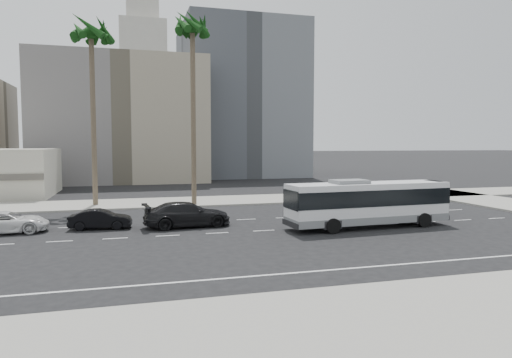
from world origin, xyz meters
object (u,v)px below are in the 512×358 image
object	(u,v)px
car_c	(6,222)
palm_near	(192,31)
car_a	(187,214)
car_b	(101,219)
palm_mid	(91,37)
city_bus	(368,202)

from	to	relation	value
car_c	palm_near	distance (m)	21.74
car_a	car_c	size ratio (longest dim) A/B	1.18
car_b	palm_mid	size ratio (longest dim) A/B	0.24
car_a	palm_mid	size ratio (longest dim) A/B	0.35
city_bus	palm_near	xyz separation A→B (m)	(-9.57, 13.82, 13.62)
city_bus	car_c	size ratio (longest dim) A/B	2.30
city_bus	car_b	bearing A→B (deg)	163.28
city_bus	car_c	xyz separation A→B (m)	(-22.47, 4.20, -1.00)
palm_mid	city_bus	bearing A→B (deg)	-41.01
city_bus	car_a	xyz separation A→B (m)	(-11.47, 3.40, -0.84)
city_bus	car_b	distance (m)	17.49
city_bus	palm_mid	distance (m)	27.23
car_a	palm_near	distance (m)	17.92
palm_near	car_a	bearing A→B (deg)	-100.36
city_bus	car_b	size ratio (longest dim) A/B	2.89
city_bus	car_b	xyz separation A→B (m)	(-16.97, 4.10, -1.03)
palm_mid	car_b	bearing A→B (deg)	-84.71
car_b	palm_mid	xyz separation A→B (m)	(-1.07, 11.59, 14.07)
car_a	car_b	bearing A→B (deg)	77.71
car_b	palm_near	world-z (taller)	palm_near
city_bus	car_a	bearing A→B (deg)	160.34
car_c	palm_near	world-z (taller)	palm_near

